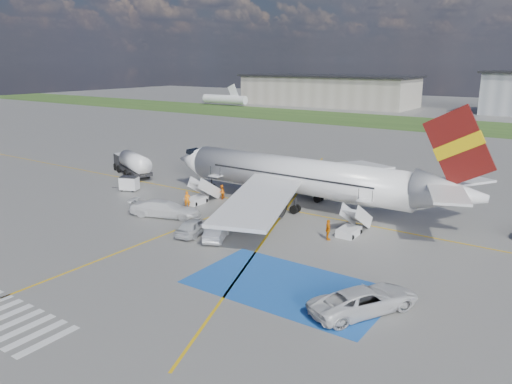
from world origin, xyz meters
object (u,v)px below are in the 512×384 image
Objects in this scene: airliner at (308,177)px; gpu_cart at (129,184)px; car_silver_b at (217,232)px; van_white_a at (365,296)px; van_white_b at (165,206)px; car_silver_a at (194,226)px; fuel_tanker at (132,165)px.

gpu_cart is at bearing -164.00° from airliner.
airliner is 13.77m from car_silver_b.
van_white_b is at bearing 12.50° from van_white_a.
van_white_b is at bearing -39.42° from car_silver_b.
gpu_cart is 37.84m from van_white_a.
car_silver_a is 0.80× the size of van_white_b.
gpu_cart is at bearing -20.71° from fuel_tanker.
airliner is 15.41m from van_white_b.
car_silver_a is (17.16, -7.44, -0.04)m from gpu_cart.
car_silver_b is at bearing -40.89° from gpu_cart.
car_silver_a is 19.26m from van_white_a.
van_white_b reaches higher than car_silver_a.
gpu_cart reaches higher than car_silver_a.
car_silver_b is at bearing -122.71° from van_white_b.
fuel_tanker is at bearing -179.96° from airliner.
car_silver_a is at bearing -107.58° from airliner.
airliner is 22.48m from gpu_cart.
fuel_tanker is (-27.73, -0.02, -2.02)m from airliner.
van_white_a is (35.82, -12.20, 0.27)m from gpu_cart.
van_white_b is (-6.04, 2.40, 0.34)m from car_silver_a.
van_white_a reaches higher than car_silver_b.
van_white_a is 25.72m from van_white_b.
car_silver_b is at bearing 172.83° from car_silver_a.
fuel_tanker is 29.20m from car_silver_b.
van_white_b reaches higher than van_white_a.
car_silver_a is at bearing -6.43° from fuel_tanker.
airliner reaches higher than gpu_cart.
car_silver_b is (-1.78, -13.39, -2.66)m from airliner.
airliner reaches higher than car_silver_a.
airliner is at bearing -61.06° from van_white_b.
fuel_tanker is 27.08m from car_silver_a.
van_white_a is 1.01× the size of van_white_b.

